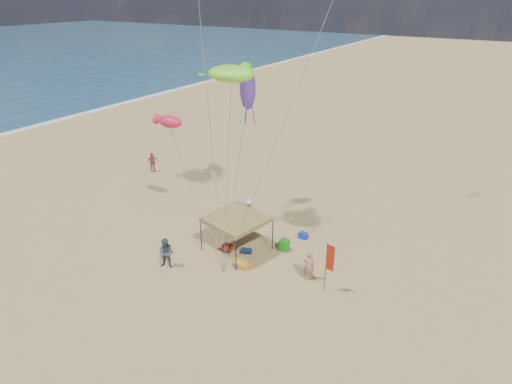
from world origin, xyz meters
TOP-DOWN VIEW (x-y plane):
  - ground at (0.00, 0.00)m, footprint 280.00×280.00m
  - canopy_tent at (-1.17, 2.76)m, footprint 5.82×5.82m
  - feather_flag at (4.90, 2.00)m, footprint 0.44×0.07m
  - cooler_red at (-1.64, 2.41)m, footprint 0.54×0.38m
  - cooler_blue at (1.51, 6.08)m, footprint 0.54×0.38m
  - bag_navy at (-0.52, 2.77)m, footprint 0.69×0.54m
  - bag_orange at (-2.40, 6.57)m, footprint 0.54×0.69m
  - chair_green at (1.18, 4.26)m, footprint 0.50×0.50m
  - chair_yellow at (-3.51, 4.90)m, footprint 0.50×0.50m
  - crate_grey at (-0.17, 1.33)m, footprint 0.34×0.30m
  - beach_cart at (-0.01, 1.47)m, footprint 0.90×0.50m
  - person_near_a at (3.61, 2.46)m, footprint 0.75×0.69m
  - person_near_b at (-3.43, -0.74)m, footprint 1.05×0.93m
  - person_near_c at (-2.39, 5.94)m, footprint 1.20×0.77m
  - person_far_a at (-14.15, 9.01)m, footprint 0.77×1.08m
  - turtle_kite at (-3.16, 5.37)m, footprint 3.32×2.92m
  - fish_kite at (-5.96, 3.02)m, footprint 1.75×1.01m
  - squid_kite at (-3.97, 8.25)m, footprint 1.20×1.20m

SIDE VIEW (x-z plane):
  - ground at x=0.00m, z-range 0.00..0.00m
  - crate_grey at x=-0.17m, z-range 0.00..0.28m
  - bag_navy at x=-0.52m, z-range 0.00..0.36m
  - bag_orange at x=-2.40m, z-range 0.00..0.36m
  - cooler_red at x=-1.64m, z-range 0.00..0.38m
  - cooler_blue at x=1.51m, z-range 0.00..0.38m
  - beach_cart at x=-0.01m, z-range 0.08..0.32m
  - chair_green at x=1.18m, z-range 0.00..0.70m
  - chair_yellow at x=-3.51m, z-range 0.00..0.70m
  - person_far_a at x=-14.15m, z-range 0.00..1.71m
  - person_near_a at x=3.61m, z-range 0.00..1.72m
  - person_near_c at x=-2.39m, z-range 0.00..1.76m
  - person_near_b at x=-3.43m, z-range 0.00..1.80m
  - feather_flag at x=4.90m, z-range 0.49..3.33m
  - canopy_tent at x=-1.17m, z-range 1.22..4.88m
  - fish_kite at x=-5.96m, z-range 6.65..7.40m
  - squid_kite at x=-3.97m, z-range 6.88..9.62m
  - turtle_kite at x=-3.16m, z-range 9.20..10.15m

